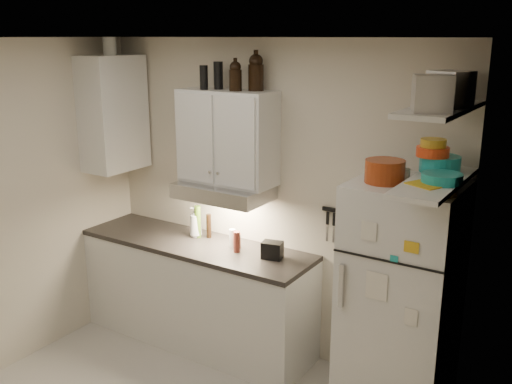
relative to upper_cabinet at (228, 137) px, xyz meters
The scene contains 34 objects.
ceiling 1.58m from the upper_cabinet, 77.33° to the right, with size 3.20×3.00×0.02m, color white.
back_wall 0.63m from the upper_cabinet, 30.26° to the left, with size 3.20×0.02×2.60m, color beige.
right_wall 2.39m from the upper_cabinet, 34.95° to the right, with size 0.02×3.00×2.60m, color beige.
base_cabinet 1.41m from the upper_cabinet, 151.63° to the right, with size 2.10×0.60×0.88m, color silver.
countertop 0.97m from the upper_cabinet, 151.63° to the right, with size 2.10×0.62×0.04m, color #282523.
upper_cabinet is the anchor object (origin of this frame).
side_cabinet 1.15m from the upper_cabinet, behind, with size 0.33×0.55×1.00m, color silver.
range_hood 0.44m from the upper_cabinet, 90.00° to the right, with size 0.76×0.46×0.12m, color silver.
fridge 1.84m from the upper_cabinet, ahead, with size 0.70×0.68×1.70m, color silver.
shelf_hi 1.82m from the upper_cabinet, 10.05° to the right, with size 0.30×0.95×0.03m, color silver.
shelf_lo 1.78m from the upper_cabinet, 10.05° to the right, with size 0.30×0.95×0.03m, color silver.
knife_strip 1.13m from the upper_cabinet, ahead, with size 0.42×0.02×0.03m, color black.
dutch_oven 1.44m from the upper_cabinet, 10.26° to the right, with size 0.26×0.26×0.15m, color #933311.
book_stack 1.81m from the upper_cabinet, 13.68° to the right, with size 0.19×0.24×0.08m, color gold.
spice_jar 1.54m from the upper_cabinet, ahead, with size 0.05×0.05×0.09m, color silver.
stock_pot 1.80m from the upper_cabinet, ahead, with size 0.26×0.26×0.19m, color silver.
tin_a 1.89m from the upper_cabinet, 10.69° to the right, with size 0.21×0.19×0.21m, color #AAAAAD.
tin_b 1.93m from the upper_cabinet, 18.70° to the right, with size 0.20×0.20×0.20m, color #AAAAAD.
bowl_teal 1.71m from the upper_cabinet, ahead, with size 0.25×0.25×0.10m, color teal.
bowl_orange 1.68m from the upper_cabinet, ahead, with size 0.20×0.20×0.06m, color #E63E15.
bowl_yellow 1.68m from the upper_cabinet, ahead, with size 0.16×0.16×0.05m, color gold.
plates 1.84m from the upper_cabinet, 11.64° to the right, with size 0.24×0.24×0.06m, color teal.
growler_a 0.50m from the upper_cabinet, 18.67° to the right, with size 0.10×0.10×0.23m, color black, non-canonical shape.
growler_b 0.57m from the upper_cabinet, 14.62° to the left, with size 0.12×0.12×0.29m, color black, non-canonical shape.
thermos_a 0.49m from the upper_cabinet, behind, with size 0.07×0.07×0.21m, color black.
thermos_b 0.50m from the upper_cabinet, 154.08° to the right, with size 0.06×0.06×0.19m, color black.
side_jar 1.32m from the upper_cabinet, behind, with size 0.11×0.11×0.15m, color silver.
soap_bottle 0.83m from the upper_cabinet, behind, with size 0.12×0.12×0.30m, color silver.
pepper_mill 0.85m from the upper_cabinet, 37.56° to the right, with size 0.05×0.05×0.17m, color maroon.
oil_bottle 0.83m from the upper_cabinet, behind, with size 0.05×0.05×0.28m, color #466A1A.
vinegar_bottle 0.83m from the upper_cabinet, behind, with size 0.04×0.04×0.21m, color black.
clear_bottle 0.83m from the upper_cabinet, 38.06° to the right, with size 0.05×0.05×0.16m, color silver.
red_jar 0.85m from the upper_cabinet, 24.99° to the right, with size 0.06×0.06×0.12m, color #933311.
caddy 0.97m from the upper_cabinet, 10.77° to the right, with size 0.16×0.11×0.14m, color black.
Camera 1 is at (2.33, -2.35, 2.61)m, focal length 40.00 mm.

